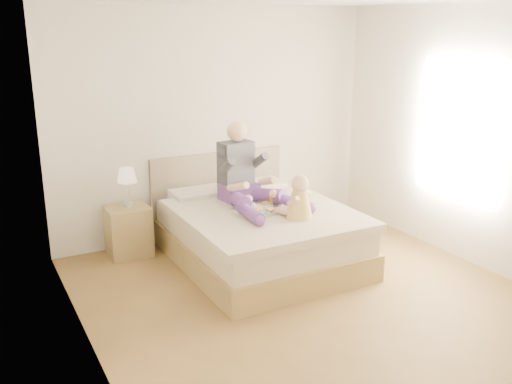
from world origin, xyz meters
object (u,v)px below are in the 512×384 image
nightstand (129,231)px  adult (246,179)px  bed (256,231)px  baby (299,200)px  tray (261,208)px

nightstand → adult: size_ratio=0.50×
bed → baby: size_ratio=4.91×
bed → adult: bearing=107.0°
tray → baby: size_ratio=1.34×
nightstand → bed: bearing=-31.7°
bed → tray: bearing=-103.8°
bed → tray: size_ratio=3.67×
bed → adult: (-0.05, 0.15, 0.56)m
nightstand → tray: bearing=-38.6°
adult → baby: (0.24, -0.70, -0.08)m
adult → tray: adult is taller
tray → baby: bearing=-70.0°
nightstand → tray: 1.53m
adult → tray: bearing=-96.8°
nightstand → tray: size_ratio=0.94×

